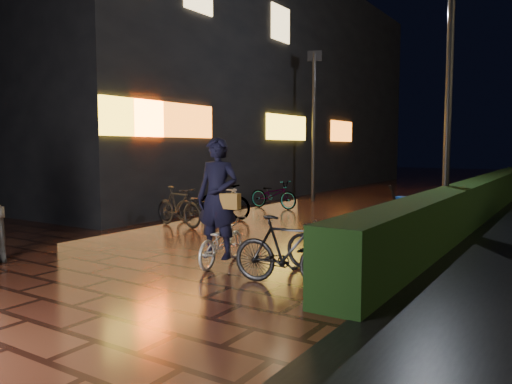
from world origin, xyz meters
The scene contains 10 objects.
ground centered at (0.00, 0.00, 0.00)m, with size 80.00×80.00×0.00m, color #381911.
hedge centered at (3.30, 8.00, 0.50)m, with size 0.70×20.00×1.00m, color black.
storefront_block centered at (-9.50, 11.50, 4.50)m, with size 12.09×22.00×9.00m.
lamp_post_hedge centered at (2.99, 5.03, 3.16)m, with size 0.55×0.19×5.75m.
lamp_post_sf centered at (-2.28, 8.83, 2.86)m, with size 0.48×0.27×5.20m.
cyclist centered at (0.78, -0.71, 0.76)m, with size 0.78×1.48×2.04m.
traffic_barrier centered at (2.46, 1.17, 0.33)m, with size 0.67×1.62×0.66m.
cart_assembly centered at (1.99, 5.14, 0.50)m, with size 0.60×0.53×0.97m.
parked_bikes_storefront centered at (-2.30, 3.62, 0.45)m, with size 1.86×4.92×0.96m.
parked_bikes_hedge centered at (2.41, -0.65, 0.45)m, with size 1.92×1.62×0.96m.
Camera 1 is at (5.54, -7.00, 1.89)m, focal length 35.00 mm.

